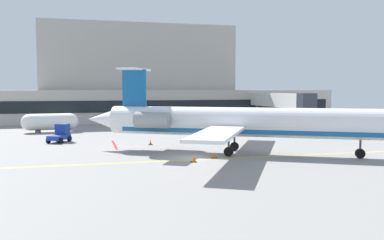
{
  "coord_description": "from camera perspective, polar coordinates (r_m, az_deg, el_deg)",
  "views": [
    {
      "loc": [
        -9.61,
        -37.32,
        6.42
      ],
      "look_at": [
        1.69,
        6.75,
        3.0
      ],
      "focal_mm": 38.87,
      "sensor_mm": 36.0,
      "label": 1
    }
  ],
  "objects": [
    {
      "name": "baggage_tug",
      "position": [
        52.63,
        -17.6,
        -1.85
      ],
      "size": [
        2.93,
        3.34,
        2.17
      ],
      "color": "#19389E",
      "rests_on": "ground"
    },
    {
      "name": "jet_bridge_west",
      "position": [
        73.45,
        11.97,
        2.63
      ],
      "size": [
        2.4,
        21.52,
        5.77
      ],
      "color": "silver",
      "rests_on": "ground"
    },
    {
      "name": "safety_cone_bravo",
      "position": [
        36.6,
        0.23,
        -5.41
      ],
      "size": [
        0.47,
        0.47,
        0.55
      ],
      "color": "orange",
      "rests_on": "ground"
    },
    {
      "name": "safety_cone_alpha",
      "position": [
        48.04,
        -5.72,
        -3.1
      ],
      "size": [
        0.47,
        0.47,
        0.55
      ],
      "color": "orange",
      "rests_on": "ground"
    },
    {
      "name": "safety_cone_charlie",
      "position": [
        38.88,
        3.08,
        -4.84
      ],
      "size": [
        0.47,
        0.47,
        0.55
      ],
      "color": "orange",
      "rests_on": "ground"
    },
    {
      "name": "fuel_tank",
      "position": [
        64.84,
        -18.88,
        -0.25
      ],
      "size": [
        8.12,
        2.93,
        2.76
      ],
      "color": "white",
      "rests_on": "ground"
    },
    {
      "name": "ground",
      "position": [
        39.08,
        0.06,
        -5.23
      ],
      "size": [
        120.0,
        120.0,
        0.11
      ],
      "color": "gray"
    },
    {
      "name": "regional_jet",
      "position": [
        41.21,
        6.64,
        -0.33
      ],
      "size": [
        30.78,
        24.15,
        8.55
      ],
      "color": "white",
      "rests_on": "ground"
    },
    {
      "name": "terminal_building",
      "position": [
        84.72,
        -5.04,
        5.04
      ],
      "size": [
        67.53,
        11.34,
        19.35
      ],
      "color": "#B7B2A8",
      "rests_on": "ground"
    },
    {
      "name": "pushback_tractor",
      "position": [
        61.27,
        9.4,
        -0.99
      ],
      "size": [
        4.28,
        2.43,
        1.76
      ],
      "color": "#1E4CB2",
      "rests_on": "ground"
    }
  ]
}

